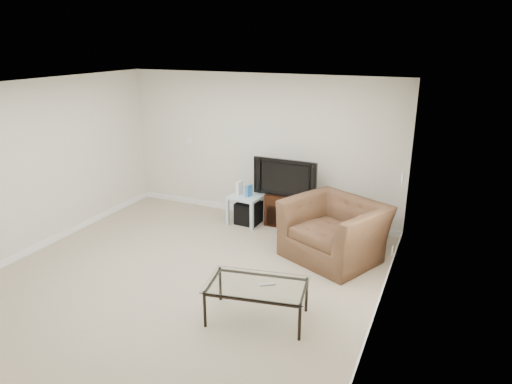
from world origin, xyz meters
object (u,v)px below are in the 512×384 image
at_px(subwoofer, 249,213).
at_px(coffee_table, 257,302).
at_px(tv_stand, 287,209).
at_px(recliner, 335,221).
at_px(television, 287,176).
at_px(side_table, 246,209).

height_order(subwoofer, coffee_table, coffee_table).
xyz_separation_m(tv_stand, coffee_table, (0.66, -2.77, -0.05)).
bearing_deg(recliner, coffee_table, -76.94).
xyz_separation_m(tv_stand, recliner, (1.06, -0.91, 0.29)).
xyz_separation_m(subwoofer, recliner, (1.67, -0.70, 0.39)).
height_order(television, coffee_table, television).
relative_size(subwoofer, coffee_table, 0.34).
bearing_deg(recliner, television, 165.00).
distance_m(tv_stand, television, 0.59).
bearing_deg(side_table, television, 17.23).
distance_m(subwoofer, coffee_table, 2.86).
height_order(tv_stand, subwoofer, tv_stand).
bearing_deg(television, side_table, -161.73).
relative_size(tv_stand, side_table, 1.25).
xyz_separation_m(side_table, recliner, (1.71, -0.68, 0.31)).
distance_m(side_table, recliner, 1.86).
distance_m(television, recliner, 1.41).
relative_size(tv_stand, recliner, 0.51).
distance_m(tv_stand, subwoofer, 0.66).
bearing_deg(television, subwoofer, -162.41).
height_order(tv_stand, side_table, tv_stand).
xyz_separation_m(television, subwoofer, (-0.62, -0.18, -0.68)).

